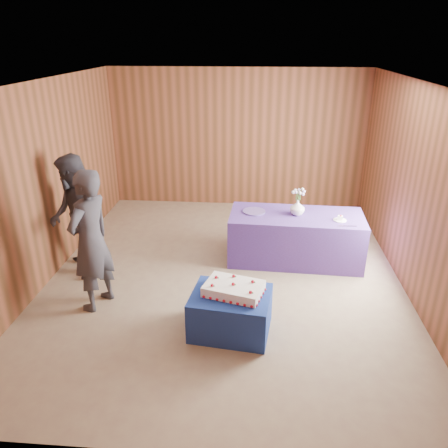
# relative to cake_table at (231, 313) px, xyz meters

# --- Properties ---
(ground) EXTENTS (6.00, 6.00, 0.00)m
(ground) POSITION_rel_cake_table_xyz_m (-0.17, 1.29, -0.25)
(ground) COLOR gray
(ground) RESTS_ON ground
(room_shell) EXTENTS (5.04, 6.04, 2.72)m
(room_shell) POSITION_rel_cake_table_xyz_m (-0.17, 1.29, 1.55)
(room_shell) COLOR brown
(room_shell) RESTS_ON ground
(cake_table) EXTENTS (0.98, 0.81, 0.50)m
(cake_table) POSITION_rel_cake_table_xyz_m (0.00, 0.00, 0.00)
(cake_table) COLOR navy
(cake_table) RESTS_ON ground
(serving_table) EXTENTS (2.04, 0.99, 0.75)m
(serving_table) POSITION_rel_cake_table_xyz_m (0.87, 1.88, 0.12)
(serving_table) COLOR #4D3490
(serving_table) RESTS_ON ground
(sheet_cake) EXTENTS (0.77, 0.62, 0.16)m
(sheet_cake) POSITION_rel_cake_table_xyz_m (0.03, 0.03, 0.31)
(sheet_cake) COLOR white
(sheet_cake) RESTS_ON cake_table
(vase) EXTENTS (0.23, 0.23, 0.23)m
(vase) POSITION_rel_cake_table_xyz_m (0.87, 1.90, 0.61)
(vase) COLOR silver
(vase) RESTS_ON serving_table
(flower_spray) EXTENTS (0.20, 0.21, 0.16)m
(flower_spray) POSITION_rel_cake_table_xyz_m (0.87, 1.90, 0.86)
(flower_spray) COLOR #2A5E25
(flower_spray) RESTS_ON vase
(platter) EXTENTS (0.43, 0.43, 0.02)m
(platter) POSITION_rel_cake_table_xyz_m (0.22, 1.95, 0.51)
(platter) COLOR #5D478F
(platter) RESTS_ON serving_table
(plate) EXTENTS (0.25, 0.25, 0.01)m
(plate) POSITION_rel_cake_table_xyz_m (1.48, 1.71, 0.51)
(plate) COLOR white
(plate) RESTS_ON serving_table
(cake_slice) EXTENTS (0.08, 0.07, 0.09)m
(cake_slice) POSITION_rel_cake_table_xyz_m (1.48, 1.71, 0.55)
(cake_slice) COLOR white
(cake_slice) RESTS_ON plate
(knife) EXTENTS (0.26, 0.03, 0.00)m
(knife) POSITION_rel_cake_table_xyz_m (1.55, 1.51, 0.50)
(knife) COLOR #B0B0B4
(knife) RESTS_ON serving_table
(guest_left) EXTENTS (0.64, 0.77, 1.82)m
(guest_left) POSITION_rel_cake_table_xyz_m (-1.75, 0.42, 0.66)
(guest_left) COLOR #36343E
(guest_left) RESTS_ON ground
(guest_right) EXTENTS (1.01, 1.08, 1.77)m
(guest_right) POSITION_rel_cake_table_xyz_m (-2.27, 1.21, 0.64)
(guest_right) COLOR #34323D
(guest_right) RESTS_ON ground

